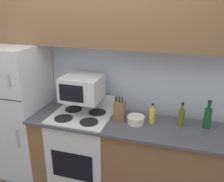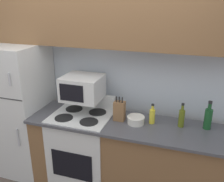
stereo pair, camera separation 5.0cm
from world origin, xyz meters
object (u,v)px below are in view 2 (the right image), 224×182
Objects in this scene: bottle_cooking_spray at (152,116)px; bottle_wine_green at (208,118)px; knife_block at (119,111)px; bottle_olive_oil at (182,118)px; microwave at (83,88)px; bowl at (136,120)px; refrigerator at (20,110)px; stove at (83,149)px.

bottle_wine_green is at bearing 6.21° from bottle_cooking_spray.
bottle_cooking_spray is at bearing -173.79° from bottle_wine_green.
knife_block is 0.91× the size of bottle_wine_green.
microwave is at bearing -179.39° from bottle_olive_oil.
bottle_cooking_spray is at bearing 21.33° from bowl.
refrigerator is at bearing -179.38° from bottle_cooking_spray.
knife_block reaches higher than stove.
stove is 4.14× the size of bottle_olive_oil.
bottle_cooking_spray is at bearing -176.20° from bottle_olive_oil.
bottle_cooking_spray is at bearing 6.22° from knife_block.
stove is 0.79m from bowl.
microwave is 1.11m from bottle_olive_oil.
bottle_cooking_spray is at bearing 5.69° from stove.
bottle_wine_green reaches higher than bottle_olive_oil.
microwave is (-0.01, 0.09, 0.74)m from stove.
refrigerator reaches higher than bottle_olive_oil.
knife_block is at bearing 5.26° from stove.
refrigerator is 1.68m from bottle_cooking_spray.
knife_block reaches higher than bowl.
bottle_wine_green is (1.35, 0.05, -0.19)m from microwave.
stove is (0.89, -0.06, -0.35)m from refrigerator.
bottle_cooking_spray is 0.30m from bottle_olive_oil.
bottle_cooking_spray reaches higher than stove.
bowl is 0.47m from bottle_olive_oil.
knife_block is 0.35m from bottle_cooking_spray.
bottle_cooking_spray is at bearing -0.59° from microwave.
bottle_olive_oil reaches higher than bottle_cooking_spray.
bottle_wine_green is at bearing 9.00° from bottle_olive_oil.
stove is at bearing -174.74° from knife_block.
microwave is at bearing 174.09° from knife_block.
bowl is (0.19, -0.02, -0.06)m from knife_block.
bowl is at bearing -7.41° from knife_block.
refrigerator reaches higher than knife_block.
stove is 3.59× the size of bottle_wine_green.
microwave reaches higher than bottle_wine_green.
refrigerator reaches higher than bowl.
knife_block reaches higher than bottle_cooking_spray.
microwave is at bearing 173.65° from bowl.
bottle_olive_oil is at bearing 1.10° from refrigerator.
bowl is 0.72× the size of bottle_olive_oil.
refrigerator is at bearing 176.11° from stove.
knife_block is 0.91m from bottle_wine_green.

